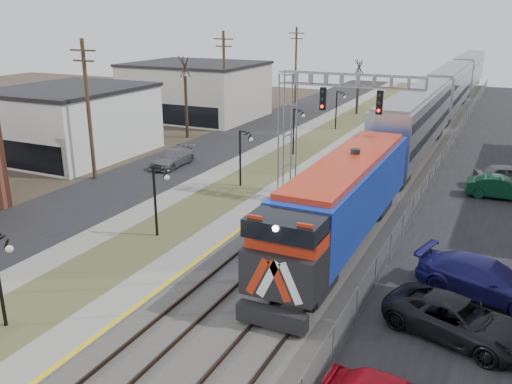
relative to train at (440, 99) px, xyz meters
The scene contains 20 objects.
street_west 27.51m from the train, 128.43° to the right, with size 7.00×120.00×0.04m, color black.
sidewalk 24.97m from the train, 120.26° to the right, with size 2.00×120.00×0.08m, color gray.
grass_median 23.62m from the train, 113.91° to the right, with size 4.00×120.00×0.06m, color #4A532C.
platform 22.57m from the train, 106.88° to the right, with size 2.00×120.00×0.24m, color gray.
ballast_bed 21.66m from the train, 94.00° to the right, with size 8.00×120.00×0.20m, color #595651.
platform_edge 22.31m from the train, 104.70° to the right, with size 0.24×120.00×0.01m, color gold.
track_near 21.87m from the train, 99.28° to the right, with size 1.58×120.00×0.15m.
track_far 21.59m from the train, 90.00° to the right, with size 1.58×120.00×0.15m.
train is the anchor object (origin of this frame).
signal_gantry 28.88m from the train, 98.56° to the right, with size 9.00×1.07×8.15m.
lampposts 39.32m from the train, 103.99° to the right, with size 0.14×62.14×4.00m.
utility_poles 37.31m from the train, 122.47° to the right, with size 0.28×80.28×10.00m.
fence 21.70m from the train, 82.82° to the right, with size 0.04×120.00×1.60m, color gray.
buildings_west 41.72m from the train, 129.43° to the right, with size 14.00×67.00×7.00m.
bare_trees 25.23m from the train, 136.04° to the right, with size 12.30×42.30×5.95m.
car_lot_c 42.27m from the train, 81.36° to the right, with size 2.48×5.37×1.49m, color black.
car_lot_d 38.66m from the train, 79.55° to the right, with size 2.29×5.63×1.63m, color navy.
car_lot_e 22.17m from the train, 69.93° to the right, with size 1.92×4.77×1.62m, color slate.
car_lot_f 24.61m from the train, 73.06° to the right, with size 1.53×4.39×1.45m, color #0C3E23.
car_street_b 31.04m from the train, 122.85° to the right, with size 1.91×4.71×1.37m, color slate.
Camera 1 is at (12.65, -4.37, 11.53)m, focal length 38.00 mm.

